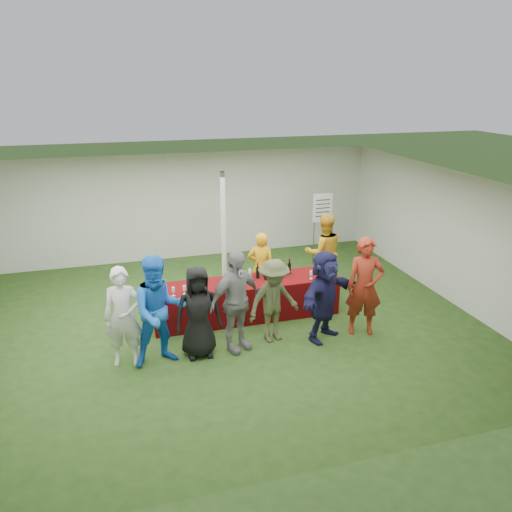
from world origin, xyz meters
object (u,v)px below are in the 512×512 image
object	(u,v)px
dump_bucket	(327,273)
customer_4	(274,301)
customer_5	(325,296)
wine_list_sign	(322,213)
customer_0	(123,317)
customer_3	(236,301)
serving_table	(246,299)
staff_pourer	(261,268)
customer_6	(365,287)
customer_2	(198,312)
staff_back	(324,253)
customer_1	(159,311)

from	to	relation	value
dump_bucket	customer_4	xyz separation A→B (m)	(-1.36, -0.80, -0.08)
customer_4	customer_5	world-z (taller)	customer_5
customer_5	customer_4	bearing A→B (deg)	136.24
wine_list_sign	customer_0	world-z (taller)	wine_list_sign
customer_0	customer_3	size ratio (longest dim) A/B	0.93
serving_table	staff_pourer	size ratio (longest dim) A/B	2.37
serving_table	dump_bucket	distance (m)	1.66
customer_4	customer_6	xyz separation A→B (m)	(1.65, -0.19, 0.15)
customer_2	customer_3	world-z (taller)	customer_3
serving_table	staff_back	size ratio (longest dim) A/B	2.09
customer_2	staff_back	bearing A→B (deg)	32.30
wine_list_sign	customer_4	world-z (taller)	wine_list_sign
customer_0	dump_bucket	bearing A→B (deg)	21.38
staff_pourer	staff_back	world-z (taller)	staff_back
serving_table	customer_2	bearing A→B (deg)	-134.50
customer_4	customer_6	bearing A→B (deg)	-19.75
serving_table	wine_list_sign	distance (m)	3.61
staff_pourer	customer_4	xyz separation A→B (m)	(-0.26, -1.61, 0.00)
dump_bucket	customer_0	distance (m)	4.00
dump_bucket	customer_6	bearing A→B (deg)	-73.29
dump_bucket	staff_back	bearing A→B (deg)	69.59
customer_0	customer_6	xyz separation A→B (m)	(4.20, -0.12, 0.07)
serving_table	wine_list_sign	xyz separation A→B (m)	(2.57, 2.35, 0.94)
wine_list_sign	staff_back	world-z (taller)	wine_list_sign
dump_bucket	wine_list_sign	bearing A→B (deg)	68.92
staff_pourer	staff_back	bearing A→B (deg)	-146.30
customer_0	customer_5	xyz separation A→B (m)	(3.43, -0.12, -0.01)
wine_list_sign	customer_4	xyz separation A→B (m)	(-2.35, -3.37, -0.55)
customer_1	customer_5	bearing A→B (deg)	-7.34
serving_table	customer_6	xyz separation A→B (m)	(1.88, -1.20, 0.53)
customer_2	customer_5	bearing A→B (deg)	-1.65
wine_list_sign	customer_6	world-z (taller)	customer_6
customer_2	customer_5	xyz separation A→B (m)	(2.24, -0.05, 0.03)
customer_2	customer_6	distance (m)	3.01
customer_1	wine_list_sign	bearing A→B (deg)	31.72
staff_pourer	customer_0	world-z (taller)	customer_0
wine_list_sign	customer_4	distance (m)	4.14
customer_0	customer_6	size ratio (longest dim) A/B	0.92
serving_table	customer_1	bearing A→B (deg)	-145.33
customer_3	customer_5	world-z (taller)	customer_3
serving_table	customer_4	world-z (taller)	customer_4
customer_5	serving_table	bearing A→B (deg)	100.55
staff_pourer	staff_back	xyz separation A→B (m)	(1.50, 0.26, 0.10)
serving_table	wine_list_sign	world-z (taller)	wine_list_sign
customer_1	customer_3	size ratio (longest dim) A/B	1.03
customer_2	customer_5	world-z (taller)	customer_5
customer_0	staff_pourer	bearing A→B (deg)	39.76
dump_bucket	customer_2	xyz separation A→B (m)	(-2.71, -0.93, -0.05)
customer_2	customer_6	world-z (taller)	customer_6
serving_table	wine_list_sign	bearing A→B (deg)	42.38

